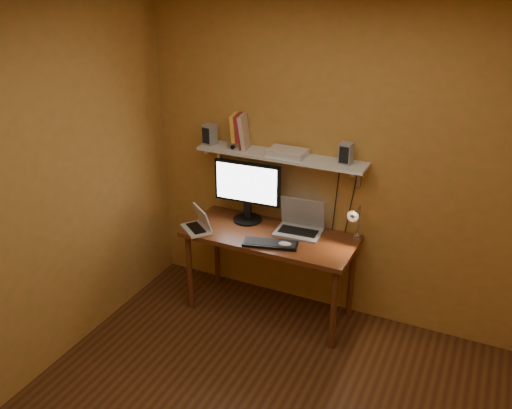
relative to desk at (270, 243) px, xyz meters
The scene contains 14 objects.
room 1.51m from the desk, 68.96° to the right, with size 3.44×3.24×2.64m.
desk is the anchor object (origin of this frame).
wall_shelf 0.72m from the desk, 90.00° to the left, with size 1.40×0.25×0.21m.
monitor 0.50m from the desk, 151.18° to the left, with size 0.58×0.26×0.53m.
laptop 0.30m from the desk, 37.44° to the left, with size 0.38×0.29×0.27m.
netbook 0.61m from the desk, 163.09° to the right, with size 0.32×0.31×0.20m.
keyboard 0.21m from the desk, 65.65° to the right, with size 0.43×0.14×0.02m, color black.
mouse 0.26m from the desk, 37.51° to the right, with size 0.11×0.07×0.04m, color silver.
desk_lamp 0.73m from the desk, 10.81° to the left, with size 0.09×0.23×0.38m.
speaker_left 1.04m from the desk, 164.05° to the left, with size 0.09×0.09×0.17m, color gray.
speaker_right 0.97m from the desk, 20.66° to the left, with size 0.09×0.09×0.16m, color gray.
books 0.95m from the desk, 150.05° to the left, with size 0.17×0.20×0.28m.
shelf_camera 0.85m from the desk, 161.51° to the left, with size 0.10×0.05×0.06m.
router 0.76m from the desk, 73.00° to the left, with size 0.30×0.20×0.05m, color silver.
Camera 1 is at (1.07, -2.31, 2.78)m, focal length 38.00 mm.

